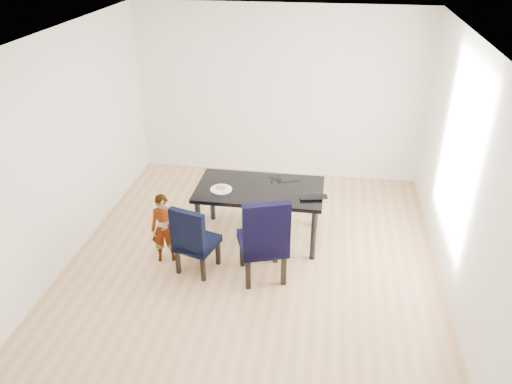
% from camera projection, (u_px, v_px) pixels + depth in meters
% --- Properties ---
extents(floor, '(4.50, 5.00, 0.01)m').
position_uv_depth(floor, '(254.00, 260.00, 6.22)').
color(floor, tan).
rests_on(floor, ground).
extents(ceiling, '(4.50, 5.00, 0.01)m').
position_uv_depth(ceiling, '(253.00, 37.00, 4.93)').
color(ceiling, white).
rests_on(ceiling, wall_back).
extents(wall_back, '(4.50, 0.01, 2.70)m').
position_uv_depth(wall_back, '(279.00, 94.00, 7.75)').
color(wall_back, white).
rests_on(wall_back, ground).
extents(wall_front, '(4.50, 0.01, 2.70)m').
position_uv_depth(wall_front, '(196.00, 314.00, 3.40)').
color(wall_front, white).
rests_on(wall_front, ground).
extents(wall_left, '(0.01, 5.00, 2.70)m').
position_uv_depth(wall_left, '(65.00, 149.00, 5.88)').
color(wall_left, white).
rests_on(wall_left, ground).
extents(wall_right, '(0.01, 5.00, 2.70)m').
position_uv_depth(wall_right, '(463.00, 175.00, 5.28)').
color(wall_right, white).
rests_on(wall_right, ground).
extents(dining_table, '(1.60, 0.90, 0.75)m').
position_uv_depth(dining_table, '(260.00, 213.00, 6.48)').
color(dining_table, black).
rests_on(dining_table, floor).
extents(chair_left, '(0.54, 0.55, 0.90)m').
position_uv_depth(chair_left, '(197.00, 237.00, 5.85)').
color(chair_left, black).
rests_on(chair_left, floor).
extents(chair_right, '(0.67, 0.69, 1.09)m').
position_uv_depth(chair_right, '(263.00, 236.00, 5.70)').
color(chair_right, black).
rests_on(chair_right, floor).
extents(child, '(0.37, 0.29, 0.90)m').
position_uv_depth(child, '(164.00, 228.00, 6.02)').
color(child, '#CE5F11').
rests_on(child, floor).
extents(plate, '(0.30, 0.30, 0.02)m').
position_uv_depth(plate, '(221.00, 189.00, 6.25)').
color(plate, white).
rests_on(plate, dining_table).
extents(sandwich, '(0.15, 0.09, 0.05)m').
position_uv_depth(sandwich, '(221.00, 187.00, 6.23)').
color(sandwich, '#B77241').
rests_on(sandwich, plate).
extents(laptop, '(0.37, 0.28, 0.03)m').
position_uv_depth(laptop, '(313.00, 196.00, 6.09)').
color(laptop, black).
rests_on(laptop, dining_table).
extents(cable_tangle, '(0.15, 0.15, 0.01)m').
position_uv_depth(cable_tangle, '(276.00, 182.00, 6.44)').
color(cable_tangle, black).
rests_on(cable_tangle, dining_table).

